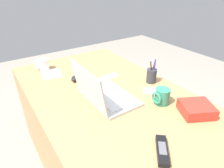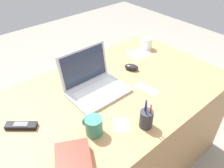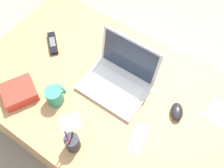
{
  "view_description": "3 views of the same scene",
  "coord_description": "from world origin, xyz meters",
  "px_view_note": "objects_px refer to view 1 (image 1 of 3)",
  "views": [
    {
      "loc": [
        -0.85,
        0.57,
        1.37
      ],
      "look_at": [
        0.01,
        -0.01,
        0.79
      ],
      "focal_mm": 31.02,
      "sensor_mm": 36.0,
      "label": 1
    },
    {
      "loc": [
        -0.65,
        -0.81,
        1.58
      ],
      "look_at": [
        0.03,
        -0.02,
        0.8
      ],
      "focal_mm": 36.0,
      "sensor_mm": 36.0,
      "label": 2
    },
    {
      "loc": [
        0.33,
        -0.52,
        1.9
      ],
      "look_at": [
        -0.03,
        0.01,
        0.81
      ],
      "focal_mm": 41.07,
      "sensor_mm": 36.0,
      "label": 3
    }
  ],
  "objects_px": {
    "laptop": "(104,94)",
    "coffee_mug_white": "(162,96)",
    "cordless_phone": "(162,150)",
    "pen_holder": "(152,76)",
    "snack_bag": "(196,109)",
    "computer_mouse": "(77,78)",
    "coffee_mug_tall": "(42,65)"
  },
  "relations": [
    {
      "from": "laptop",
      "to": "snack_bag",
      "type": "distance_m",
      "value": 0.51
    },
    {
      "from": "cordless_phone",
      "to": "computer_mouse",
      "type": "bearing_deg",
      "value": 1.39
    },
    {
      "from": "coffee_mug_tall",
      "to": "cordless_phone",
      "type": "xyz_separation_m",
      "value": [
        -1.1,
        -0.17,
        -0.03
      ]
    },
    {
      "from": "coffee_mug_tall",
      "to": "cordless_phone",
      "type": "height_order",
      "value": "coffee_mug_tall"
    },
    {
      "from": "pen_holder",
      "to": "snack_bag",
      "type": "distance_m",
      "value": 0.4
    },
    {
      "from": "computer_mouse",
      "to": "coffee_mug_tall",
      "type": "relative_size",
      "value": 0.99
    },
    {
      "from": "cordless_phone",
      "to": "snack_bag",
      "type": "xyz_separation_m",
      "value": [
        0.08,
        -0.35,
        0.02
      ]
    },
    {
      "from": "computer_mouse",
      "to": "snack_bag",
      "type": "xyz_separation_m",
      "value": [
        -0.71,
        -0.37,
        0.01
      ]
    },
    {
      "from": "computer_mouse",
      "to": "coffee_mug_tall",
      "type": "xyz_separation_m",
      "value": [
        0.31,
        0.15,
        0.03
      ]
    },
    {
      "from": "coffee_mug_tall",
      "to": "snack_bag",
      "type": "height_order",
      "value": "coffee_mug_tall"
    },
    {
      "from": "computer_mouse",
      "to": "snack_bag",
      "type": "bearing_deg",
      "value": -179.94
    },
    {
      "from": "laptop",
      "to": "cordless_phone",
      "type": "bearing_deg",
      "value": -179.85
    },
    {
      "from": "coffee_mug_tall",
      "to": "snack_bag",
      "type": "relative_size",
      "value": 0.62
    },
    {
      "from": "coffee_mug_white",
      "to": "snack_bag",
      "type": "distance_m",
      "value": 0.19
    },
    {
      "from": "laptop",
      "to": "coffee_mug_tall",
      "type": "distance_m",
      "value": 0.66
    },
    {
      "from": "laptop",
      "to": "coffee_mug_white",
      "type": "bearing_deg",
      "value": -127.66
    },
    {
      "from": "computer_mouse",
      "to": "cordless_phone",
      "type": "distance_m",
      "value": 0.8
    },
    {
      "from": "cordless_phone",
      "to": "pen_holder",
      "type": "height_order",
      "value": "pen_holder"
    },
    {
      "from": "pen_holder",
      "to": "computer_mouse",
      "type": "bearing_deg",
      "value": 53.12
    },
    {
      "from": "coffee_mug_white",
      "to": "cordless_phone",
      "type": "height_order",
      "value": "coffee_mug_white"
    },
    {
      "from": "cordless_phone",
      "to": "pen_holder",
      "type": "bearing_deg",
      "value": -39.77
    },
    {
      "from": "coffee_mug_white",
      "to": "cordless_phone",
      "type": "bearing_deg",
      "value": 134.25
    },
    {
      "from": "laptop",
      "to": "coffee_mug_white",
      "type": "xyz_separation_m",
      "value": [
        -0.2,
        -0.26,
        -0.0
      ]
    },
    {
      "from": "cordless_phone",
      "to": "snack_bag",
      "type": "relative_size",
      "value": 0.91
    },
    {
      "from": "pen_holder",
      "to": "coffee_mug_white",
      "type": "bearing_deg",
      "value": 148.63
    },
    {
      "from": "cordless_phone",
      "to": "snack_bag",
      "type": "bearing_deg",
      "value": -76.29
    },
    {
      "from": "coffee_mug_white",
      "to": "pen_holder",
      "type": "height_order",
      "value": "pen_holder"
    },
    {
      "from": "laptop",
      "to": "computer_mouse",
      "type": "bearing_deg",
      "value": 3.09
    },
    {
      "from": "computer_mouse",
      "to": "coffee_mug_white",
      "type": "xyz_separation_m",
      "value": [
        -0.54,
        -0.28,
        0.03
      ]
    },
    {
      "from": "cordless_phone",
      "to": "pen_holder",
      "type": "distance_m",
      "value": 0.63
    },
    {
      "from": "computer_mouse",
      "to": "coffee_mug_white",
      "type": "bearing_deg",
      "value": -179.6
    },
    {
      "from": "coffee_mug_white",
      "to": "pen_holder",
      "type": "distance_m",
      "value": 0.26
    }
  ]
}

